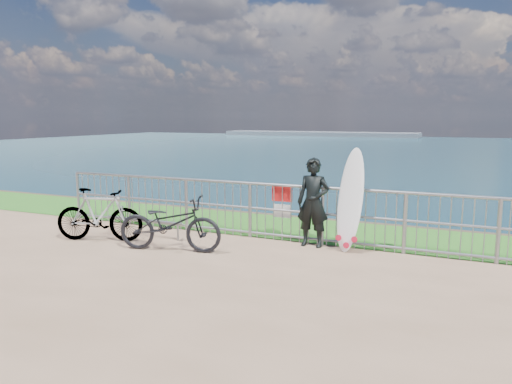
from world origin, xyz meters
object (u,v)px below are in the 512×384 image
at_px(surfer, 313,203).
at_px(surfboard, 350,204).
at_px(bicycle_far, 99,215).
at_px(bicycle_near, 170,224).

bearing_deg(surfer, surfboard, -1.12).
distance_m(surfer, bicycle_far, 4.15).
relative_size(surfboard, bicycle_far, 1.08).
bearing_deg(bicycle_near, surfboard, -78.36).
bearing_deg(surfboard, bicycle_far, -164.21).
xyz_separation_m(surfer, bicycle_far, (-3.93, -1.32, -0.31)).
xyz_separation_m(surfer, surfboard, (0.70, -0.01, 0.03)).
xyz_separation_m(surfboard, bicycle_far, (-4.62, -1.31, -0.34)).
bearing_deg(bicycle_near, surfer, -71.78).
bearing_deg(bicycle_far, surfer, -89.77).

